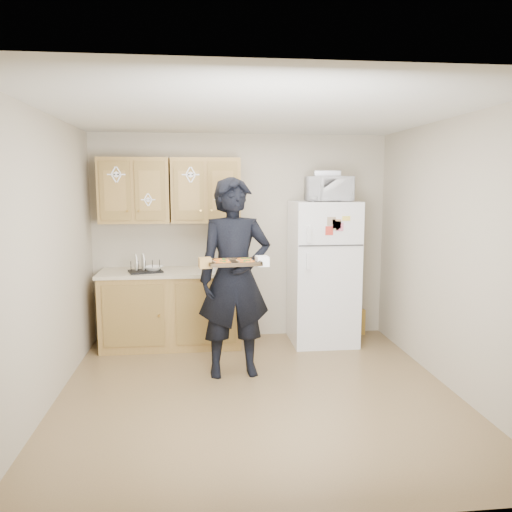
# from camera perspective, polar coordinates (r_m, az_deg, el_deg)

# --- Properties ---
(floor) EXTENTS (3.60, 3.60, 0.00)m
(floor) POSITION_cam_1_polar(r_m,az_deg,el_deg) (4.74, 0.17, -15.37)
(floor) COLOR brown
(floor) RESTS_ON ground
(ceiling) EXTENTS (3.60, 3.60, 0.00)m
(ceiling) POSITION_cam_1_polar(r_m,az_deg,el_deg) (4.39, 0.18, 16.13)
(ceiling) COLOR silver
(ceiling) RESTS_ON wall_back
(wall_back) EXTENTS (3.60, 0.04, 2.50)m
(wall_back) POSITION_cam_1_polar(r_m,az_deg,el_deg) (6.17, -1.71, 2.17)
(wall_back) COLOR #AFA48D
(wall_back) RESTS_ON floor
(wall_front) EXTENTS (3.60, 0.04, 2.50)m
(wall_front) POSITION_cam_1_polar(r_m,az_deg,el_deg) (2.64, 4.60, -5.85)
(wall_front) COLOR #AFA48D
(wall_front) RESTS_ON floor
(wall_left) EXTENTS (0.04, 3.60, 2.50)m
(wall_left) POSITION_cam_1_polar(r_m,az_deg,el_deg) (4.56, -22.93, -0.58)
(wall_left) COLOR #AFA48D
(wall_left) RESTS_ON floor
(wall_right) EXTENTS (0.04, 3.60, 2.50)m
(wall_right) POSITION_cam_1_polar(r_m,az_deg,el_deg) (4.93, 21.45, 0.11)
(wall_right) COLOR #AFA48D
(wall_right) RESTS_ON floor
(refrigerator) EXTENTS (0.75, 0.70, 1.70)m
(refrigerator) POSITION_cam_1_polar(r_m,az_deg,el_deg) (6.02, 7.66, -1.90)
(refrigerator) COLOR white
(refrigerator) RESTS_ON floor
(base_cabinet) EXTENTS (1.60, 0.60, 0.86)m
(base_cabinet) POSITION_cam_1_polar(r_m,az_deg,el_deg) (5.99, -9.60, -6.10)
(base_cabinet) COLOR olive
(base_cabinet) RESTS_ON floor
(countertop) EXTENTS (1.64, 0.64, 0.04)m
(countertop) POSITION_cam_1_polar(r_m,az_deg,el_deg) (5.90, -9.71, -1.85)
(countertop) COLOR beige
(countertop) RESTS_ON base_cabinet
(upper_cab_left) EXTENTS (0.80, 0.33, 0.75)m
(upper_cab_left) POSITION_cam_1_polar(r_m,az_deg,el_deg) (5.98, -13.70, 7.27)
(upper_cab_left) COLOR olive
(upper_cab_left) RESTS_ON wall_back
(upper_cab_right) EXTENTS (0.80, 0.33, 0.75)m
(upper_cab_right) POSITION_cam_1_polar(r_m,az_deg,el_deg) (5.93, -5.76, 7.46)
(upper_cab_right) COLOR olive
(upper_cab_right) RESTS_ON wall_back
(cereal_box) EXTENTS (0.20, 0.07, 0.32)m
(cereal_box) POSITION_cam_1_polar(r_m,az_deg,el_deg) (6.53, 11.46, -7.40)
(cereal_box) COLOR gold
(cereal_box) RESTS_ON floor
(person) EXTENTS (0.75, 0.53, 1.96)m
(person) POSITION_cam_1_polar(r_m,az_deg,el_deg) (4.91, -2.45, -2.53)
(person) COLOR black
(person) RESTS_ON floor
(baking_tray) EXTENTS (0.50, 0.38, 0.04)m
(baking_tray) POSITION_cam_1_polar(r_m,az_deg,el_deg) (4.58, -2.54, -0.80)
(baking_tray) COLOR black
(baking_tray) RESTS_ON person
(pizza_front_left) EXTENTS (0.16, 0.16, 0.02)m
(pizza_front_left) POSITION_cam_1_polar(r_m,az_deg,el_deg) (4.48, -3.77, -0.78)
(pizza_front_left) COLOR orange
(pizza_front_left) RESTS_ON baking_tray
(pizza_front_right) EXTENTS (0.16, 0.16, 0.02)m
(pizza_front_right) POSITION_cam_1_polar(r_m,az_deg,el_deg) (4.52, -1.01, -0.69)
(pizza_front_right) COLOR orange
(pizza_front_right) RESTS_ON baking_tray
(pizza_back_left) EXTENTS (0.16, 0.16, 0.02)m
(pizza_back_left) POSITION_cam_1_polar(r_m,az_deg,el_deg) (4.64, -4.02, -0.48)
(pizza_back_left) COLOR orange
(pizza_back_left) RESTS_ON baking_tray
(pizza_back_right) EXTENTS (0.16, 0.16, 0.02)m
(pizza_back_right) POSITION_cam_1_polar(r_m,az_deg,el_deg) (4.67, -1.36, -0.41)
(pizza_back_right) COLOR orange
(pizza_back_right) RESTS_ON baking_tray
(microwave) EXTENTS (0.53, 0.37, 0.29)m
(microwave) POSITION_cam_1_polar(r_m,az_deg,el_deg) (5.89, 8.30, 7.59)
(microwave) COLOR white
(microwave) RESTS_ON refrigerator
(foil_pan) EXTENTS (0.33, 0.25, 0.06)m
(foil_pan) POSITION_cam_1_polar(r_m,az_deg,el_deg) (5.91, 8.11, 9.30)
(foil_pan) COLOR #B7B8BF
(foil_pan) RESTS_ON microwave
(dish_rack) EXTENTS (0.42, 0.36, 0.14)m
(dish_rack) POSITION_cam_1_polar(r_m,az_deg,el_deg) (5.84, -12.53, -1.12)
(dish_rack) COLOR black
(dish_rack) RESTS_ON countertop
(bowl) EXTENTS (0.26, 0.26, 0.05)m
(bowl) POSITION_cam_1_polar(r_m,az_deg,el_deg) (5.83, -11.61, -1.39)
(bowl) COLOR white
(bowl) RESTS_ON dish_rack
(soap_bottle) EXTENTS (0.10, 0.10, 0.19)m
(soap_bottle) POSITION_cam_1_polar(r_m,az_deg,el_deg) (5.73, -5.19, -0.87)
(soap_bottle) COLOR white
(soap_bottle) RESTS_ON countertop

